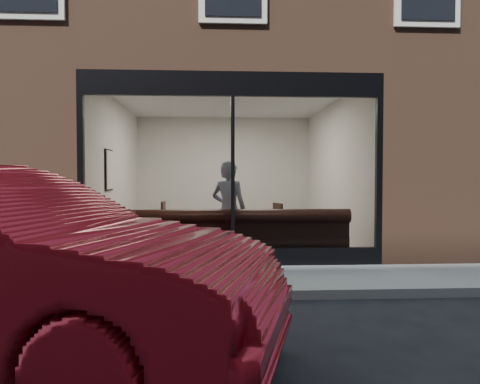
{
  "coord_description": "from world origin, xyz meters",
  "views": [
    {
      "loc": [
        -0.33,
        -5.63,
        1.5
      ],
      "look_at": [
        0.14,
        2.4,
        1.22
      ],
      "focal_mm": 35.0,
      "sensor_mm": 36.0,
      "label": 1
    }
  ],
  "objects": [
    {
      "name": "cafe_wall_left",
      "position": [
        -2.49,
        5.0,
        1.6
      ],
      "size": [
        0.0,
        6.0,
        6.0
      ],
      "primitive_type": "plane",
      "rotation": [
        1.57,
        0.0,
        1.57
      ],
      "color": "silver",
      "rests_on": "ground"
    },
    {
      "name": "wall_poster",
      "position": [
        -2.45,
        4.16,
        1.62
      ],
      "size": [
        0.02,
        0.59,
        0.79
      ],
      "primitive_type": "cube",
      "color": "white",
      "rests_on": "cafe_wall_left"
    },
    {
      "name": "ground",
      "position": [
        0.0,
        0.0,
        0.0
      ],
      "size": [
        120.0,
        120.0,
        0.0
      ],
      "primitive_type": "plane",
      "color": "black",
      "rests_on": "ground"
    },
    {
      "name": "cafe_floor",
      "position": [
        0.0,
        5.0,
        0.02
      ],
      "size": [
        6.0,
        6.0,
        0.0
      ],
      "primitive_type": "plane",
      "color": "#2D2D30",
      "rests_on": "ground"
    },
    {
      "name": "cafe_ceiling",
      "position": [
        0.0,
        5.0,
        3.19
      ],
      "size": [
        6.0,
        6.0,
        0.0
      ],
      "primitive_type": "plane",
      "rotation": [
        3.14,
        0.0,
        0.0
      ],
      "color": "white",
      "rests_on": "host_building_upper"
    },
    {
      "name": "storefront_kick",
      "position": [
        0.0,
        2.05,
        0.15
      ],
      "size": [
        5.0,
        0.1,
        0.3
      ],
      "primitive_type": "cube",
      "color": "black",
      "rests_on": "ground"
    },
    {
      "name": "kerb_near",
      "position": [
        0.0,
        -0.05,
        0.06
      ],
      "size": [
        40.0,
        0.1,
        0.12
      ],
      "primitive_type": "cube",
      "color": "gray",
      "rests_on": "ground"
    },
    {
      "name": "host_building_pier_right",
      "position": [
        3.75,
        8.0,
        1.6
      ],
      "size": [
        2.5,
        12.0,
        3.2
      ],
      "primitive_type": "cube",
      "color": "brown",
      "rests_on": "ground"
    },
    {
      "name": "cafe_wall_back",
      "position": [
        0.0,
        7.99,
        1.6
      ],
      "size": [
        5.0,
        0.0,
        5.0
      ],
      "primitive_type": "plane",
      "rotation": [
        1.57,
        0.0,
        0.0
      ],
      "color": "silver",
      "rests_on": "ground"
    },
    {
      "name": "cafe_table_right",
      "position": [
        1.12,
        3.06,
        0.74
      ],
      "size": [
        0.6,
        0.6,
        0.04
      ],
      "primitive_type": "cube",
      "rotation": [
        0.0,
        0.0,
        -0.02
      ],
      "color": "#311D13",
      "rests_on": "cafe_floor"
    },
    {
      "name": "person",
      "position": [
        -0.04,
        2.63,
        0.88
      ],
      "size": [
        0.76,
        0.65,
        1.76
      ],
      "primitive_type": "imported",
      "rotation": [
        0.0,
        0.0,
        2.71
      ],
      "color": "#A0B3D5",
      "rests_on": "cafe_floor"
    },
    {
      "name": "host_building_pier_left",
      "position": [
        -3.75,
        8.0,
        1.6
      ],
      "size": [
        2.5,
        12.0,
        3.2
      ],
      "primitive_type": "cube",
      "color": "brown",
      "rests_on": "ground"
    },
    {
      "name": "storefront_header",
      "position": [
        0.0,
        2.05,
        3.0
      ],
      "size": [
        5.0,
        0.1,
        0.4
      ],
      "primitive_type": "cube",
      "color": "black",
      "rests_on": "host_building_upper"
    },
    {
      "name": "cafe_chair_right",
      "position": [
        0.8,
        3.66,
        0.24
      ],
      "size": [
        0.48,
        0.48,
        0.04
      ],
      "primitive_type": "cube",
      "rotation": [
        0.0,
        0.0,
        3.48
      ],
      "color": "#311D13",
      "rests_on": "cafe_floor"
    },
    {
      "name": "cafe_wall_right",
      "position": [
        2.49,
        5.0,
        1.6
      ],
      "size": [
        0.0,
        6.0,
        6.0
      ],
      "primitive_type": "plane",
      "rotation": [
        1.57,
        0.0,
        -1.57
      ],
      "color": "silver",
      "rests_on": "ground"
    },
    {
      "name": "storefront_glass",
      "position": [
        0.0,
        2.02,
        1.55
      ],
      "size": [
        4.8,
        0.0,
        4.8
      ],
      "primitive_type": "plane",
      "rotation": [
        1.57,
        0.0,
        0.0
      ],
      "color": "white",
      "rests_on": "storefront_kick"
    },
    {
      "name": "banquette",
      "position": [
        0.0,
        2.45,
        0.23
      ],
      "size": [
        4.0,
        0.55,
        0.45
      ],
      "primitive_type": "cube",
      "color": "#361813",
      "rests_on": "cafe_floor"
    },
    {
      "name": "cafe_chair_left",
      "position": [
        -1.58,
        4.5,
        0.24
      ],
      "size": [
        0.43,
        0.43,
        0.04
      ],
      "primitive_type": "cube",
      "rotation": [
        0.0,
        0.0,
        3.09
      ],
      "color": "#311D13",
      "rests_on": "cafe_floor"
    },
    {
      "name": "cafe_table_left",
      "position": [
        -1.22,
        3.15,
        0.74
      ],
      "size": [
        0.9,
        0.9,
        0.05
      ],
      "primitive_type": "cube",
      "rotation": [
        0.0,
        0.0,
        0.35
      ],
      "color": "#311D13",
      "rests_on": "cafe_floor"
    },
    {
      "name": "storefront_mullion",
      "position": [
        0.0,
        2.05,
        1.55
      ],
      "size": [
        0.06,
        0.1,
        2.5
      ],
      "primitive_type": "cube",
      "color": "black",
      "rests_on": "storefront_kick"
    },
    {
      "name": "sidewalk_near",
      "position": [
        0.0,
        1.0,
        0.01
      ],
      "size": [
        40.0,
        2.0,
        0.01
      ],
      "primitive_type": "cube",
      "color": "gray",
      "rests_on": "ground"
    },
    {
      "name": "host_building_backfill",
      "position": [
        0.0,
        11.0,
        1.6
      ],
      "size": [
        5.0,
        6.0,
        3.2
      ],
      "primitive_type": "cube",
      "color": "brown",
      "rests_on": "ground"
    }
  ]
}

